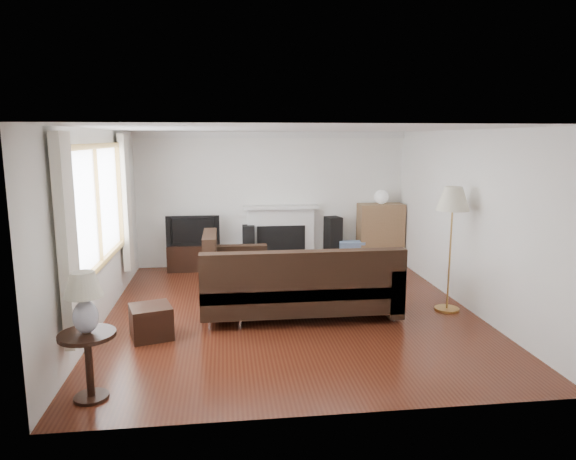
{
  "coord_description": "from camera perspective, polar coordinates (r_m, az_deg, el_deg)",
  "views": [
    {
      "loc": [
        -0.88,
        -6.8,
        2.38
      ],
      "look_at": [
        0.0,
        0.3,
        1.1
      ],
      "focal_mm": 32.0,
      "sensor_mm": 36.0,
      "label": 1
    }
  ],
  "objects": [
    {
      "name": "room",
      "position": [
        6.95,
        0.3,
        0.78
      ],
      "size": [
        5.1,
        5.6,
        2.54
      ],
      "color": "#4B1D10",
      "rests_on": "ground"
    },
    {
      "name": "window",
      "position": [
        6.83,
        -20.32,
        2.54
      ],
      "size": [
        0.12,
        2.74,
        1.54
      ],
      "primitive_type": "cube",
      "color": "olive",
      "rests_on": "room"
    },
    {
      "name": "curtain_near",
      "position": [
        5.39,
        -23.32,
        -1.17
      ],
      "size": [
        0.1,
        0.35,
        2.1
      ],
      "primitive_type": "cube",
      "color": "white",
      "rests_on": "room"
    },
    {
      "name": "curtain_far",
      "position": [
        8.32,
        -17.57,
        2.91
      ],
      "size": [
        0.1,
        0.35,
        2.1
      ],
      "primitive_type": "cube",
      "color": "white",
      "rests_on": "room"
    },
    {
      "name": "fireplace",
      "position": [
        9.66,
        -0.82,
        -0.62
      ],
      "size": [
        1.4,
        0.26,
        1.15
      ],
      "primitive_type": "cube",
      "color": "white",
      "rests_on": "room"
    },
    {
      "name": "tv_stand",
      "position": [
        9.56,
        -10.39,
        -2.98
      ],
      "size": [
        0.94,
        0.42,
        0.47
      ],
      "primitive_type": "cube",
      "color": "black",
      "rests_on": "ground"
    },
    {
      "name": "television",
      "position": [
        9.46,
        -10.48,
        0.03
      ],
      "size": [
        0.95,
        0.12,
        0.55
      ],
      "primitive_type": "imported",
      "color": "black",
      "rests_on": "tv_stand"
    },
    {
      "name": "speaker_left",
      "position": [
        9.57,
        -4.4,
        -1.84
      ],
      "size": [
        0.22,
        0.27,
        0.8
      ],
      "primitive_type": "cube",
      "rotation": [
        0.0,
        0.0,
        -0.01
      ],
      "color": "black",
      "rests_on": "ground"
    },
    {
      "name": "speaker_right",
      "position": [
        9.74,
        5.02,
        -1.24
      ],
      "size": [
        0.32,
        0.36,
        0.93
      ],
      "primitive_type": "cube",
      "rotation": [
        0.0,
        0.0,
        0.24
      ],
      "color": "black",
      "rests_on": "ground"
    },
    {
      "name": "bookshelf",
      "position": [
        9.93,
        10.21,
        -0.45
      ],
      "size": [
        0.84,
        0.4,
        1.16
      ],
      "primitive_type": "cube",
      "color": "olive",
      "rests_on": "ground"
    },
    {
      "name": "globe_lamp",
      "position": [
        9.83,
        10.34,
        3.64
      ],
      "size": [
        0.27,
        0.27,
        0.27
      ],
      "primitive_type": "sphere",
      "color": "white",
      "rests_on": "bookshelf"
    },
    {
      "name": "sectional_sofa",
      "position": [
        6.95,
        1.29,
        -5.9
      ],
      "size": [
        2.84,
        2.08,
        0.92
      ],
      "primitive_type": "cube",
      "color": "black",
      "rests_on": "ground"
    },
    {
      "name": "coffee_table",
      "position": [
        8.59,
        0.46,
        -4.36
      ],
      "size": [
        1.3,
        0.93,
        0.46
      ],
      "primitive_type": "cube",
      "rotation": [
        0.0,
        0.0,
        -0.27
      ],
      "color": "#926945",
      "rests_on": "ground"
    },
    {
      "name": "footstool",
      "position": [
        6.51,
        -14.97,
        -9.81
      ],
      "size": [
        0.58,
        0.58,
        0.4
      ],
      "primitive_type": "cube",
      "rotation": [
        0.0,
        0.0,
        0.29
      ],
      "color": "black",
      "rests_on": "ground"
    },
    {
      "name": "floor_lamp",
      "position": [
        7.41,
        17.57,
        -2.1
      ],
      "size": [
        0.56,
        0.56,
        1.74
      ],
      "primitive_type": "cube",
      "rotation": [
        0.0,
        0.0,
        -0.32
      ],
      "color": "#B0813D",
      "rests_on": "ground"
    },
    {
      "name": "side_table",
      "position": [
        5.2,
        -21.22,
        -13.91
      ],
      "size": [
        0.51,
        0.51,
        0.64
      ],
      "primitive_type": "cube",
      "color": "black",
      "rests_on": "ground"
    },
    {
      "name": "table_lamp",
      "position": [
        4.99,
        -21.66,
        -7.57
      ],
      "size": [
        0.35,
        0.35,
        0.56
      ],
      "primitive_type": "cube",
      "color": "silver",
      "rests_on": "side_table"
    }
  ]
}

